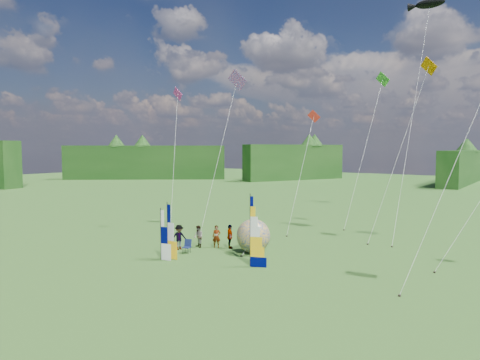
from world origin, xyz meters
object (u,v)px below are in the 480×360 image
Objects in this scene: kite_whale at (413,103)px; camp_chair at (187,246)px; side_banner_left at (167,231)px; spectator_d at (230,237)px; feather_banner_main at (250,232)px; bol_inflatable at (253,236)px; spectator_a at (217,237)px; spectator_b at (198,237)px; spectator_c at (179,237)px; side_banner_far at (161,235)px.

camp_chair is at bearing -109.06° from kite_whale.
side_banner_left is 2.06× the size of spectator_d.
feather_banner_main is at bearing -93.22° from kite_whale.
bol_inflatable is 1.44× the size of spectator_a.
camp_chair is at bearing 82.32° from side_banner_left.
bol_inflatable is (3.84, 4.89, -0.65)m from side_banner_left.
side_banner_left reaches higher than spectator_b.
kite_whale is (9.58, 13.74, 10.69)m from spectator_d.
feather_banner_main is 6.04m from side_banner_left.
side_banner_left is at bearing 119.49° from spectator_d.
side_banner_left is 3.75× the size of camp_chair.
spectator_d reaches higher than spectator_b.
feather_banner_main is 3.88m from bol_inflatable.
side_banner_left is 2.23× the size of spectator_b.
spectator_c is 23.11m from kite_whale.
spectator_b is 2.46m from spectator_d.
bol_inflatable is 4.92m from camp_chair.
feather_banner_main is at bearing 9.38° from side_banner_far.
side_banner_far is 5.76m from spectator_d.
side_banner_far reaches higher than spectator_c.
bol_inflatable is at bearing -131.85° from spectator_d.
spectator_b reaches higher than camp_chair.
spectator_d reaches higher than spectator_a.
spectator_b is 0.90× the size of spectator_c.
bol_inflatable is 2.19m from spectator_d.
spectator_b is at bearing -178.56° from spectator_a.
side_banner_left is at bearing -128.18° from bol_inflatable.
bol_inflatable is 5.65m from spectator_c.
spectator_d is at bearing -110.22° from kite_whale.
bol_inflatable is 1.32× the size of spectator_c.
camp_chair is at bearing -49.45° from spectator_b.
side_banner_far is 2.00× the size of spectator_a.
feather_banner_main is 6.32m from side_banner_far.
side_banner_left is at bearing 174.39° from feather_banner_main.
spectator_b is (-6.27, 2.03, -1.44)m from feather_banner_main.
bol_inflatable is at bearing -25.60° from spectator_a.
feather_banner_main reaches higher than spectator_b.
side_banner_left is 5.27m from spectator_d.
spectator_c is 1.41m from camp_chair.
bol_inflatable is at bearing -103.66° from kite_whale.
side_banner_far is at bearing -105.99° from kite_whale.
feather_banner_main is 7.14m from spectator_c.
feather_banner_main reaches higher than bol_inflatable.
kite_whale is at bearing 20.70° from spectator_a.
side_banner_far reaches higher than spectator_a.
spectator_a is (0.68, 4.51, -1.03)m from side_banner_left.
side_banner_left is 0.16× the size of kite_whale.
side_banner_far reaches higher than spectator_d.
feather_banner_main is 0.20× the size of kite_whale.
bol_inflatable is at bearing 39.68° from spectator_b.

